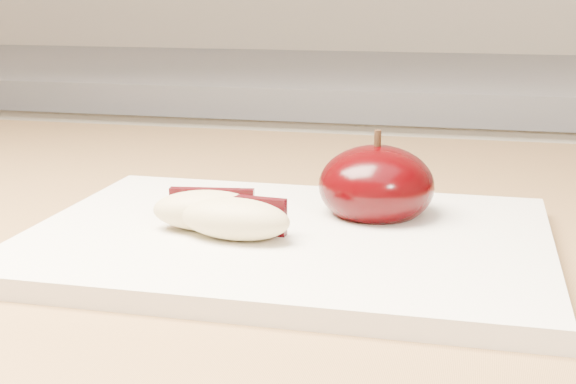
# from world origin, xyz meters

# --- Properties ---
(back_cabinet) EXTENTS (2.40, 0.62, 0.94)m
(back_cabinet) POSITION_xyz_m (0.00, 1.20, 0.47)
(back_cabinet) COLOR silver
(back_cabinet) RESTS_ON ground
(cutting_board) EXTENTS (0.32, 0.24, 0.01)m
(cutting_board) POSITION_xyz_m (-0.08, 0.41, 0.91)
(cutting_board) COLOR silver
(cutting_board) RESTS_ON island_counter
(apple_half) EXTENTS (0.09, 0.09, 0.06)m
(apple_half) POSITION_xyz_m (-0.03, 0.46, 0.93)
(apple_half) COLOR black
(apple_half) RESTS_ON cutting_board
(apple_wedge_a) EXTENTS (0.07, 0.04, 0.03)m
(apple_wedge_a) POSITION_xyz_m (-0.13, 0.40, 0.93)
(apple_wedge_a) COLOR tan
(apple_wedge_a) RESTS_ON cutting_board
(apple_wedge_b) EXTENTS (0.07, 0.04, 0.03)m
(apple_wedge_b) POSITION_xyz_m (-0.11, 0.38, 0.93)
(apple_wedge_b) COLOR tan
(apple_wedge_b) RESTS_ON cutting_board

